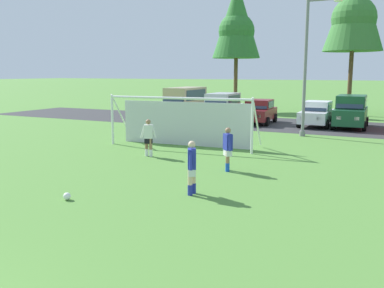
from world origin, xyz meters
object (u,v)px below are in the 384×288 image
parked_car_slot_center_right (351,111)px  street_lamp (308,67)px  soccer_goal (184,120)px  parked_car_slot_center_left (259,111)px  player_midfield_center (228,149)px  parked_car_slot_left (222,108)px  parked_car_slot_center (317,114)px  player_defender_far (148,138)px  parked_car_slot_far_left (185,103)px  player_striker_near (192,168)px  soccer_ball (67,196)px

parked_car_slot_center_right → street_lamp: size_ratio=0.61×
soccer_goal → parked_car_slot_center_left: 10.91m
player_midfield_center → street_lamp: size_ratio=0.21×
parked_car_slot_center_right → parked_car_slot_left: bearing=-172.8°
soccer_goal → parked_car_slot_left: soccer_goal is taller
parked_car_slot_center → street_lamp: (0.28, -4.98, 3.09)m
player_defender_far → street_lamp: size_ratio=0.21×
player_midfield_center → player_defender_far: same height
player_midfield_center → parked_car_slot_center_left: size_ratio=0.38×
player_defender_far → parked_car_slot_center: (4.65, 14.11, 0.05)m
soccer_goal → parked_car_slot_left: size_ratio=1.62×
parked_car_slot_far_left → parked_car_slot_center: 9.92m
player_defender_far → street_lamp: bearing=61.6°
player_midfield_center → parked_car_slot_center_right: (2.67, 15.35, 0.29)m
street_lamp → player_midfield_center: bearing=-94.4°
player_defender_far → soccer_goal: bearing=87.0°
player_midfield_center → street_lamp: bearing=85.6°
parked_car_slot_left → soccer_goal: bearing=-78.2°
parked_car_slot_far_left → street_lamp: street_lamp is taller
player_striker_near → parked_car_slot_far_left: bearing=118.0°
player_defender_far → parked_car_slot_far_left: parked_car_slot_far_left is taller
soccer_ball → parked_car_slot_far_left: (-6.60, 20.16, 1.23)m
player_striker_near → parked_car_slot_center_right: parked_car_slot_center_right is taller
soccer_goal → player_striker_near: soccer_goal is taller
player_striker_near → player_defender_far: 6.21m
player_midfield_center → player_defender_far: size_ratio=1.00×
player_striker_near → parked_car_slot_center_left: bearing=101.4°
player_defender_far → parked_car_slot_center_right: parked_car_slot_center_right is taller
soccer_goal → player_defender_far: size_ratio=4.60×
soccer_ball → parked_car_slot_far_left: bearing=108.1°
player_midfield_center → parked_car_slot_left: parked_car_slot_left is taller
soccer_goal → parked_car_slot_center_right: size_ratio=1.62×
parked_car_slot_center → parked_car_slot_center_right: bearing=4.4°
parked_car_slot_center → player_striker_near: bearing=-91.0°
player_midfield_center → parked_car_slot_far_left: bearing=122.7°
player_defender_far → parked_car_slot_center_left: size_ratio=0.38×
player_striker_near → parked_car_slot_center_right: bearing=82.4°
soccer_ball → player_striker_near: player_striker_near is taller
soccer_ball → player_defender_far: bearing=101.7°
player_defender_far → parked_car_slot_center_left: (0.61, 13.95, 0.05)m
parked_car_slot_left → parked_car_slot_center: (6.60, 0.95, -0.24)m
player_defender_far → parked_car_slot_far_left: bearing=111.1°
player_striker_near → parked_car_slot_left: size_ratio=0.35×
parked_car_slot_center → parked_car_slot_center_right: parked_car_slot_center_right is taller
street_lamp → player_striker_near: bearing=-92.5°
parked_car_slot_center_left → parked_car_slot_left: bearing=-162.9°
parked_car_slot_center → street_lamp: bearing=-86.8°
parked_car_slot_left → parked_car_slot_center: parked_car_slot_left is taller
parked_car_slot_left → player_striker_near: bearing=-70.3°
parked_car_slot_center → street_lamp: street_lamp is taller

